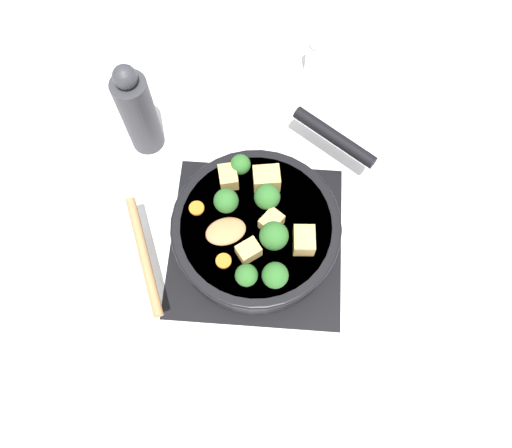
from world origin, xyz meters
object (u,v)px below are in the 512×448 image
Objects in this scene: salt_shaker at (315,56)px; skillet_pan at (257,229)px; wooden_spoon at (182,244)px; pepper_mill at (138,112)px.

skillet_pan is at bearing -12.94° from salt_shaker.
skillet_pan is 0.40m from salt_shaker.
skillet_pan is 4.48× the size of salt_shaker.
salt_shaker reaches higher than skillet_pan.
wooden_spoon is at bearing -25.38° from salt_shaker.
skillet_pan is 1.82× the size of wooden_spoon.
pepper_mill is (-0.20, -0.23, 0.04)m from skillet_pan.
wooden_spoon is 0.27m from pepper_mill.
wooden_spoon is 2.46× the size of salt_shaker.
skillet_pan is 0.13m from wooden_spoon.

